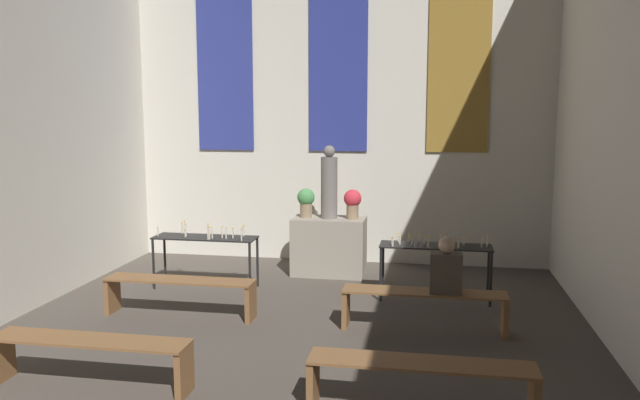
{
  "coord_description": "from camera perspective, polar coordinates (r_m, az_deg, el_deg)",
  "views": [
    {
      "loc": [
        1.54,
        0.67,
        2.53
      ],
      "look_at": [
        0.0,
        9.28,
        1.29
      ],
      "focal_mm": 35.0,
      "sensor_mm": 36.0,
      "label": 1
    }
  ],
  "objects": [
    {
      "name": "pew_third_right",
      "position": [
        5.45,
        9.17,
        -15.67
      ],
      "size": [
        1.88,
        0.36,
        0.47
      ],
      "color": "brown",
      "rests_on": "ground_plane"
    },
    {
      "name": "person_seated",
      "position": [
        7.3,
        11.45,
        -6.18
      ],
      "size": [
        0.36,
        0.24,
        0.65
      ],
      "color": "#4C4238",
      "rests_on": "pew_back_right"
    },
    {
      "name": "flower_vase_right",
      "position": [
        9.58,
        3.0,
        -0.18
      ],
      "size": [
        0.27,
        0.27,
        0.45
      ],
      "color": "#937A5B",
      "rests_on": "altar"
    },
    {
      "name": "altar",
      "position": [
        9.76,
        0.83,
        -4.24
      ],
      "size": [
        1.12,
        0.62,
        0.89
      ],
      "color": "gray",
      "rests_on": "ground_plane"
    },
    {
      "name": "pew_third_left",
      "position": [
        6.24,
        -20.3,
        -12.95
      ],
      "size": [
        1.88,
        0.36,
        0.47
      ],
      "color": "brown",
      "rests_on": "ground_plane"
    },
    {
      "name": "wall_back",
      "position": [
        10.5,
        1.73,
        10.47
      ],
      "size": [
        7.16,
        0.16,
        5.87
      ],
      "color": "silver",
      "rests_on": "ground_plane"
    },
    {
      "name": "pew_back_right",
      "position": [
        7.41,
        9.48,
        -9.2
      ],
      "size": [
        1.88,
        0.36,
        0.47
      ],
      "color": "brown",
      "rests_on": "ground_plane"
    },
    {
      "name": "statue",
      "position": [
        9.6,
        0.84,
        1.41
      ],
      "size": [
        0.25,
        0.25,
        1.13
      ],
      "color": "slate",
      "rests_on": "altar"
    },
    {
      "name": "candle_rack_right",
      "position": [
        8.54,
        10.5,
        -4.64
      ],
      "size": [
        1.49,
        0.45,
        0.94
      ],
      "color": "black",
      "rests_on": "ground_plane"
    },
    {
      "name": "pew_back_left",
      "position": [
        8.01,
        -12.69,
        -7.98
      ],
      "size": [
        1.88,
        0.36,
        0.47
      ],
      "color": "brown",
      "rests_on": "ground_plane"
    },
    {
      "name": "candle_rack_left",
      "position": [
        9.11,
        -10.41,
        -3.83
      ],
      "size": [
        1.49,
        0.45,
        0.95
      ],
      "color": "black",
      "rests_on": "ground_plane"
    },
    {
      "name": "flower_vase_left",
      "position": [
        9.7,
        -1.29,
        -0.07
      ],
      "size": [
        0.27,
        0.27,
        0.45
      ],
      "color": "#937A5B",
      "rests_on": "altar"
    }
  ]
}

